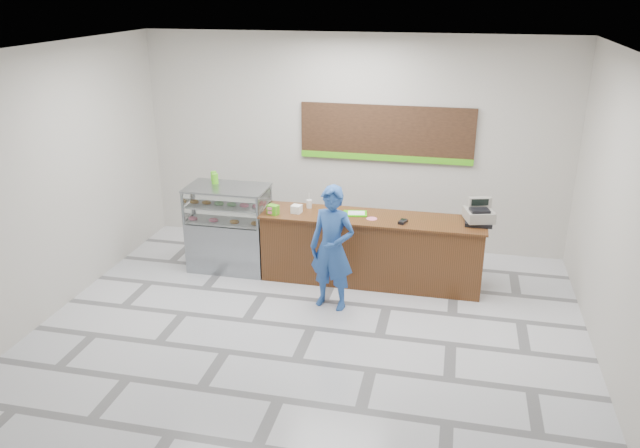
% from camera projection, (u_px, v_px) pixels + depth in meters
% --- Properties ---
extents(floor, '(7.00, 7.00, 0.00)m').
position_uv_depth(floor, '(311.00, 328.00, 8.11)').
color(floor, silver).
rests_on(floor, ground).
extents(back_wall, '(7.00, 0.00, 7.00)m').
position_uv_depth(back_wall, '(353.00, 143.00, 10.21)').
color(back_wall, beige).
rests_on(back_wall, floor).
extents(ceiling, '(7.00, 7.00, 0.00)m').
position_uv_depth(ceiling, '(310.00, 50.00, 6.85)').
color(ceiling, silver).
rests_on(ceiling, back_wall).
extents(sales_counter, '(3.26, 0.76, 1.03)m').
position_uv_depth(sales_counter, '(371.00, 249.00, 9.22)').
color(sales_counter, '#5D3017').
rests_on(sales_counter, floor).
extents(display_case, '(1.22, 0.72, 1.33)m').
position_uv_depth(display_case, '(229.00, 227.00, 9.62)').
color(display_case, gray).
rests_on(display_case, floor).
extents(menu_board, '(2.80, 0.06, 0.90)m').
position_uv_depth(menu_board, '(386.00, 134.00, 10.00)').
color(menu_board, black).
rests_on(menu_board, back_wall).
extents(cash_register, '(0.46, 0.48, 0.35)m').
position_uv_depth(cash_register, '(479.00, 215.00, 8.74)').
color(cash_register, black).
rests_on(cash_register, sales_counter).
extents(card_terminal, '(0.13, 0.18, 0.04)m').
position_uv_depth(card_terminal, '(403.00, 222.00, 8.79)').
color(card_terminal, black).
rests_on(card_terminal, sales_counter).
extents(serving_tray, '(0.38, 0.30, 0.02)m').
position_uv_depth(serving_tray, '(355.00, 213.00, 9.14)').
color(serving_tray, '#35D606').
rests_on(serving_tray, sales_counter).
extents(napkin_box, '(0.16, 0.16, 0.12)m').
position_uv_depth(napkin_box, '(297.00, 209.00, 9.18)').
color(napkin_box, white).
rests_on(napkin_box, sales_counter).
extents(straw_cup, '(0.08, 0.08, 0.13)m').
position_uv_depth(straw_cup, '(309.00, 204.00, 9.38)').
color(straw_cup, silver).
rests_on(straw_cup, sales_counter).
extents(promo_box, '(0.19, 0.15, 0.14)m').
position_uv_depth(promo_box, '(273.00, 210.00, 9.11)').
color(promo_box, '#52C119').
rests_on(promo_box, sales_counter).
extents(donut_decal, '(0.16, 0.16, 0.00)m').
position_uv_depth(donut_decal, '(372.00, 219.00, 8.96)').
color(donut_decal, pink).
rests_on(donut_decal, sales_counter).
extents(green_cup_left, '(0.09, 0.09, 0.14)m').
position_uv_depth(green_cup_left, '(214.00, 176.00, 9.67)').
color(green_cup_left, '#52C119').
rests_on(green_cup_left, display_case).
extents(green_cup_right, '(0.10, 0.10, 0.15)m').
position_uv_depth(green_cup_right, '(215.00, 179.00, 9.52)').
color(green_cup_right, '#52C119').
rests_on(green_cup_right, display_case).
extents(customer, '(0.71, 0.54, 1.73)m').
position_uv_depth(customer, '(332.00, 248.00, 8.37)').
color(customer, '#27519E').
rests_on(customer, floor).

